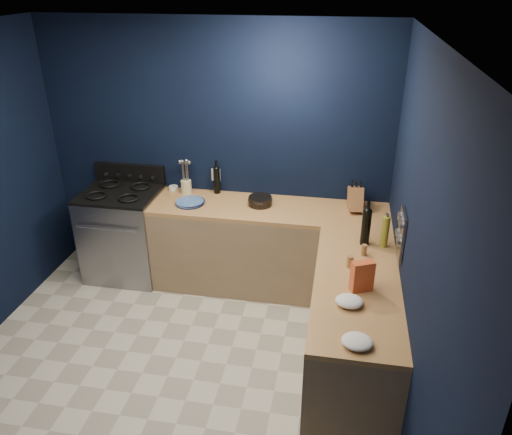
% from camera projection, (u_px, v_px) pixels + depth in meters
% --- Properties ---
extents(floor, '(3.50, 3.50, 0.02)m').
position_uv_depth(floor, '(168.00, 377.00, 4.01)').
color(floor, beige).
rests_on(floor, ground).
extents(ceiling, '(3.50, 3.50, 0.02)m').
position_uv_depth(ceiling, '(131.00, 36.00, 2.84)').
color(ceiling, silver).
rests_on(ceiling, ground).
extents(wall_back, '(3.50, 0.02, 2.60)m').
position_uv_depth(wall_back, '(216.00, 154.00, 4.98)').
color(wall_back, black).
rests_on(wall_back, ground).
extents(wall_right, '(0.02, 3.50, 2.60)m').
position_uv_depth(wall_right, '(415.00, 259.00, 3.15)').
color(wall_right, black).
rests_on(wall_right, ground).
extents(cab_back, '(2.30, 0.63, 0.86)m').
position_uv_depth(cab_back, '(268.00, 249.00, 4.98)').
color(cab_back, '#917555').
rests_on(cab_back, floor).
extents(top_back, '(2.30, 0.63, 0.04)m').
position_uv_depth(top_back, '(269.00, 209.00, 4.78)').
color(top_back, brown).
rests_on(top_back, cab_back).
extents(cab_right, '(0.63, 1.67, 0.86)m').
position_uv_depth(cab_right, '(352.00, 332.00, 3.84)').
color(cab_right, '#917555').
rests_on(cab_right, floor).
extents(top_right, '(0.63, 1.67, 0.04)m').
position_uv_depth(top_right, '(357.00, 284.00, 3.64)').
color(top_right, brown).
rests_on(top_right, cab_right).
extents(gas_range, '(0.76, 0.66, 0.92)m').
position_uv_depth(gas_range, '(125.00, 235.00, 5.20)').
color(gas_range, gray).
rests_on(gas_range, floor).
extents(oven_door, '(0.59, 0.02, 0.42)m').
position_uv_depth(oven_door, '(112.00, 250.00, 4.92)').
color(oven_door, black).
rests_on(oven_door, gas_range).
extents(cooktop, '(0.76, 0.66, 0.03)m').
position_uv_depth(cooktop, '(119.00, 193.00, 4.99)').
color(cooktop, black).
rests_on(cooktop, gas_range).
extents(backguard, '(0.76, 0.06, 0.20)m').
position_uv_depth(backguard, '(130.00, 173.00, 5.20)').
color(backguard, black).
rests_on(backguard, gas_range).
extents(spice_panel, '(0.02, 0.28, 0.38)m').
position_uv_depth(spice_panel, '(401.00, 235.00, 3.69)').
color(spice_panel, gray).
rests_on(spice_panel, wall_right).
extents(wall_outlet, '(0.09, 0.02, 0.13)m').
position_uv_depth(wall_outlet, '(216.00, 175.00, 5.05)').
color(wall_outlet, white).
rests_on(wall_outlet, wall_back).
extents(plate_stack, '(0.35, 0.35, 0.03)m').
position_uv_depth(plate_stack, '(190.00, 202.00, 4.83)').
color(plate_stack, '#2B429B').
rests_on(plate_stack, top_back).
extents(ramekin, '(0.12, 0.12, 0.04)m').
position_uv_depth(ramekin, '(174.00, 188.00, 5.15)').
color(ramekin, white).
rests_on(ramekin, top_back).
extents(utensil_crock, '(0.14, 0.14, 0.13)m').
position_uv_depth(utensil_crock, '(186.00, 187.00, 5.06)').
color(utensil_crock, beige).
rests_on(utensil_crock, top_back).
extents(wine_bottle_back, '(0.08, 0.08, 0.27)m').
position_uv_depth(wine_bottle_back, '(217.00, 181.00, 5.03)').
color(wine_bottle_back, black).
rests_on(wine_bottle_back, top_back).
extents(lemon_basket, '(0.27, 0.27, 0.09)m').
position_uv_depth(lemon_basket, '(260.00, 201.00, 4.80)').
color(lemon_basket, black).
rests_on(lemon_basket, top_back).
extents(knife_block, '(0.16, 0.28, 0.28)m').
position_uv_depth(knife_block, '(355.00, 199.00, 4.68)').
color(knife_block, brown).
rests_on(knife_block, top_back).
extents(wine_bottle_right, '(0.10, 0.10, 0.31)m').
position_uv_depth(wine_bottle_right, '(366.00, 228.00, 4.07)').
color(wine_bottle_right, black).
rests_on(wine_bottle_right, top_right).
extents(oil_bottle, '(0.08, 0.08, 0.27)m').
position_uv_depth(oil_bottle, '(385.00, 232.00, 4.04)').
color(oil_bottle, olive).
rests_on(oil_bottle, top_right).
extents(spice_jar_near, '(0.06, 0.06, 0.09)m').
position_uv_depth(spice_jar_near, '(364.00, 250.00, 3.95)').
color(spice_jar_near, olive).
rests_on(spice_jar_near, top_right).
extents(spice_jar_far, '(0.06, 0.06, 0.10)m').
position_uv_depth(spice_jar_far, '(350.00, 262.00, 3.79)').
color(spice_jar_far, olive).
rests_on(spice_jar_far, top_right).
extents(crouton_bag, '(0.17, 0.13, 0.23)m').
position_uv_depth(crouton_bag, '(362.00, 276.00, 3.48)').
color(crouton_bag, '#B50722').
rests_on(crouton_bag, top_right).
extents(towel_front, '(0.23, 0.21, 0.07)m').
position_uv_depth(towel_front, '(349.00, 301.00, 3.36)').
color(towel_front, white).
rests_on(towel_front, top_right).
extents(towel_end, '(0.24, 0.23, 0.06)m').
position_uv_depth(towel_end, '(357.00, 341.00, 3.00)').
color(towel_end, white).
rests_on(towel_end, top_right).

